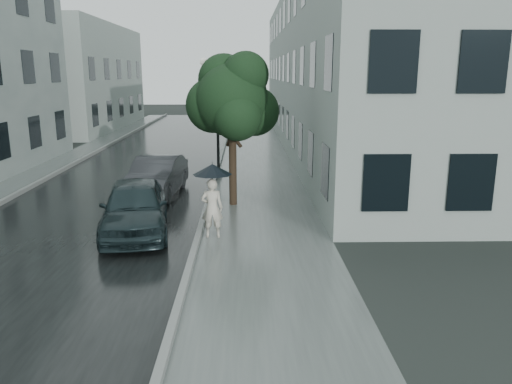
{
  "coord_description": "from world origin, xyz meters",
  "views": [
    {
      "loc": [
        -0.3,
        -10.9,
        4.35
      ],
      "look_at": [
        -0.02,
        1.8,
        1.3
      ],
      "focal_mm": 35.0,
      "sensor_mm": 36.0,
      "label": 1
    }
  ],
  "objects_px": {
    "street_tree": "(232,99)",
    "lamp_post": "(214,110)",
    "pedestrian": "(212,208)",
    "car_near": "(135,207)",
    "car_far": "(157,176)"
  },
  "relations": [
    {
      "from": "street_tree",
      "to": "lamp_post",
      "type": "height_order",
      "value": "street_tree"
    },
    {
      "from": "lamp_post",
      "to": "car_near",
      "type": "relative_size",
      "value": 1.14
    },
    {
      "from": "car_far",
      "to": "pedestrian",
      "type": "bearing_deg",
      "value": -59.68
    },
    {
      "from": "street_tree",
      "to": "lamp_post",
      "type": "relative_size",
      "value": 1.02
    },
    {
      "from": "pedestrian",
      "to": "lamp_post",
      "type": "distance_m",
      "value": 8.32
    },
    {
      "from": "street_tree",
      "to": "lamp_post",
      "type": "bearing_deg",
      "value": 101.04
    },
    {
      "from": "street_tree",
      "to": "car_far",
      "type": "distance_m",
      "value": 4.12
    },
    {
      "from": "car_near",
      "to": "car_far",
      "type": "bearing_deg",
      "value": 82.74
    },
    {
      "from": "lamp_post",
      "to": "car_near",
      "type": "bearing_deg",
      "value": -93.65
    },
    {
      "from": "pedestrian",
      "to": "car_near",
      "type": "xyz_separation_m",
      "value": [
        -2.16,
        0.44,
        -0.07
      ]
    },
    {
      "from": "pedestrian",
      "to": "street_tree",
      "type": "xyz_separation_m",
      "value": [
        0.48,
        3.54,
        2.68
      ]
    },
    {
      "from": "car_far",
      "to": "car_near",
      "type": "bearing_deg",
      "value": -83.7
    },
    {
      "from": "lamp_post",
      "to": "car_far",
      "type": "relative_size",
      "value": 1.15
    },
    {
      "from": "car_near",
      "to": "car_far",
      "type": "distance_m",
      "value": 4.3
    },
    {
      "from": "pedestrian",
      "to": "car_near",
      "type": "distance_m",
      "value": 2.21
    }
  ]
}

